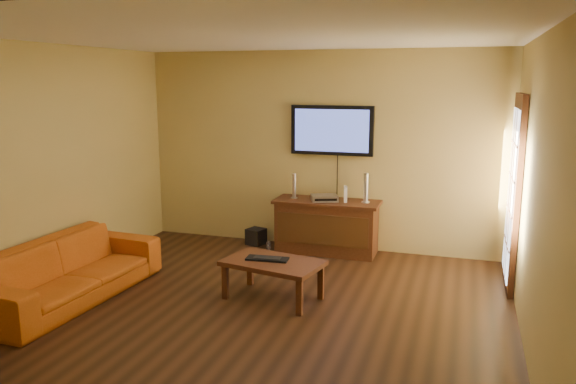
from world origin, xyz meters
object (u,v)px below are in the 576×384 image
at_px(speaker_left, 294,187).
at_px(keyboard, 267,259).
at_px(coffee_table, 273,266).
at_px(av_receiver, 324,198).
at_px(subwoofer, 256,236).
at_px(game_console, 345,194).
at_px(bottle, 268,248).
at_px(television, 332,130).
at_px(speaker_right, 366,189).
at_px(sofa, 69,260).
at_px(media_console, 327,226).

xyz_separation_m(speaker_left, keyboard, (0.25, -1.79, -0.44)).
height_order(coffee_table, av_receiver, av_receiver).
distance_m(coffee_table, speaker_left, 1.90).
relative_size(speaker_left, subwoofer, 1.50).
bearing_deg(coffee_table, subwoofer, 116.04).
distance_m(speaker_left, game_console, 0.72).
relative_size(av_receiver, bottle, 1.87).
xyz_separation_m(game_console, subwoofer, (-1.30, 0.05, -0.71)).
height_order(game_console, keyboard, game_console).
xyz_separation_m(television, coffee_table, (-0.14, -2.02, -1.27)).
xyz_separation_m(coffee_table, speaker_right, (0.66, 1.83, 0.53)).
xyz_separation_m(av_receiver, subwoofer, (-1.02, 0.08, -0.64)).
bearing_deg(bottle, av_receiver, 22.54).
xyz_separation_m(television, bottle, (-0.73, -0.54, -1.55)).
height_order(television, subwoofer, television).
xyz_separation_m(television, subwoofer, (-1.05, -0.17, -1.52)).
height_order(speaker_left, game_console, speaker_left).
bearing_deg(subwoofer, bottle, -32.17).
relative_size(game_console, subwoofer, 0.90).
relative_size(television, game_console, 5.53).
distance_m(sofa, speaker_right, 3.71).
bearing_deg(television, sofa, -129.55).
bearing_deg(bottle, television, 36.61).
distance_m(television, game_console, 0.88).
distance_m(sofa, speaker_left, 3.05).
relative_size(coffee_table, bottle, 6.03).
bearing_deg(media_console, television, 90.00).
bearing_deg(media_console, bottle, -156.75).
distance_m(speaker_left, bottle, 0.89).
xyz_separation_m(subwoofer, bottle, (0.32, -0.37, -0.03)).
bearing_deg(sofa, av_receiver, -38.97).
bearing_deg(subwoofer, game_console, 14.71).
bearing_deg(av_receiver, bottle, 179.72).
height_order(game_console, subwoofer, game_console).
height_order(sofa, subwoofer, sofa).
bearing_deg(game_console, sofa, -148.64).
xyz_separation_m(game_console, bottle, (-0.98, -0.32, -0.73)).
bearing_deg(television, av_receiver, -96.77).
height_order(coffee_table, game_console, game_console).
height_order(coffee_table, keyboard, keyboard).
height_order(media_console, game_console, game_console).
relative_size(media_console, speaker_left, 4.14).
distance_m(av_receiver, game_console, 0.29).
bearing_deg(keyboard, television, 83.98).
xyz_separation_m(speaker_right, av_receiver, (-0.55, -0.06, -0.14)).
distance_m(coffee_table, subwoofer, 2.08).
bearing_deg(media_console, speaker_right, 3.80).
xyz_separation_m(television, speaker_left, (-0.46, -0.22, -0.76)).
distance_m(media_console, bottle, 0.84).
bearing_deg(media_console, speaker_left, 178.50).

